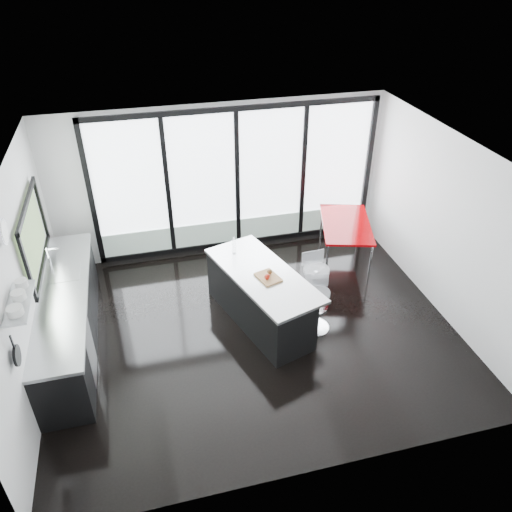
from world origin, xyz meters
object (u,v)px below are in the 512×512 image
object	(u,v)px
island	(259,297)
bar_stool_far	(315,288)
bar_stool_near	(316,310)
red_table	(344,242)

from	to	relation	value
island	bar_stool_far	size ratio (longest dim) A/B	3.03
island	bar_stool_far	distance (m)	0.95
island	bar_stool_near	world-z (taller)	island
island	bar_stool_near	bearing A→B (deg)	-27.85
bar_stool_near	bar_stool_far	distance (m)	0.53
island	red_table	bearing A→B (deg)	33.08
bar_stool_near	red_table	distance (m)	2.04
bar_stool_far	red_table	size ratio (longest dim) A/B	0.52
bar_stool_far	bar_stool_near	bearing A→B (deg)	-111.91
island	bar_stool_near	size ratio (longest dim) A/B	3.23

